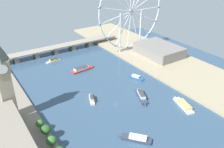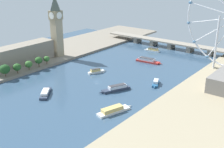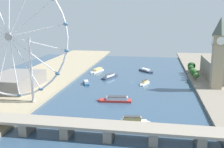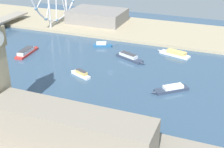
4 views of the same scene
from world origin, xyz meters
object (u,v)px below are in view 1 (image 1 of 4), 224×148
(tour_boat_4, at_px, (142,96))
(tour_boat_3, at_px, (54,60))
(parliament_block, at_px, (15,144))
(tour_boat_5, at_px, (184,105))
(riverside_hall, at_px, (159,50))
(river_bridge, at_px, (54,49))
(tour_boat_2, at_px, (136,138))
(ferris_wheel, at_px, (131,12))
(tour_boat_0, at_px, (92,99))
(tour_boat_6, at_px, (137,78))
(tour_boat_1, at_px, (82,69))
(clock_tower, at_px, (4,79))

(tour_boat_4, bearing_deg, tour_boat_3, -138.56)
(parliament_block, bearing_deg, tour_boat_4, 5.56)
(tour_boat_5, bearing_deg, parliament_block, 98.49)
(riverside_hall, bearing_deg, river_bridge, 141.65)
(riverside_hall, relative_size, tour_boat_3, 2.71)
(river_bridge, distance_m, tour_boat_4, 181.25)
(tour_boat_2, height_order, tour_boat_3, tour_boat_3)
(ferris_wheel, height_order, river_bridge, ferris_wheel)
(ferris_wheel, xyz_separation_m, tour_boat_0, (-123.23, -92.32, -61.77))
(tour_boat_2, relative_size, tour_boat_6, 1.25)
(tour_boat_6, bearing_deg, parliament_block, -95.17)
(ferris_wheel, bearing_deg, tour_boat_4, -122.01)
(ferris_wheel, bearing_deg, riverside_hall, -61.02)
(river_bridge, bearing_deg, riverside_hall, -38.35)
(river_bridge, distance_m, tour_boat_0, 153.11)
(river_bridge, height_order, tour_boat_5, river_bridge)
(tour_boat_4, bearing_deg, parliament_block, -60.16)
(tour_boat_4, height_order, tour_boat_6, tour_boat_4)
(ferris_wheel, xyz_separation_m, tour_boat_5, (-48.06, -156.54, -61.84))
(riverside_hall, relative_size, tour_boat_4, 2.05)
(riverside_hall, relative_size, tour_boat_1, 1.83)
(tour_boat_4, bearing_deg, tour_boat_5, 59.01)
(ferris_wheel, distance_m, riverside_hall, 72.19)
(parliament_block, relative_size, riverside_hall, 1.36)
(tour_boat_0, relative_size, tour_boat_4, 0.68)
(ferris_wheel, relative_size, tour_boat_3, 4.80)
(ferris_wheel, height_order, tour_boat_0, ferris_wheel)
(clock_tower, bearing_deg, tour_boat_3, 51.80)
(clock_tower, height_order, tour_boat_2, clock_tower)
(ferris_wheel, distance_m, tour_boat_6, 114.11)
(tour_boat_3, distance_m, tour_boat_6, 129.65)
(tour_boat_1, height_order, tour_boat_2, tour_boat_1)
(river_bridge, height_order, tour_boat_3, river_bridge)
(ferris_wheel, relative_size, tour_boat_2, 4.47)
(tour_boat_0, relative_size, tour_boat_3, 0.90)
(tour_boat_2, relative_size, tour_boat_4, 0.81)
(tour_boat_2, bearing_deg, tour_boat_3, -40.93)
(river_bridge, bearing_deg, ferris_wheel, -29.48)
(tour_boat_2, bearing_deg, river_bridge, -44.41)
(clock_tower, relative_size, tour_boat_0, 3.53)
(clock_tower, relative_size, tour_boat_5, 2.28)
(parliament_block, distance_m, tour_boat_0, 99.28)
(clock_tower, xyz_separation_m, tour_boat_3, (84.30, 107.14, -42.20))
(tour_boat_4, bearing_deg, tour_boat_1, -142.14)
(tour_boat_0, height_order, tour_boat_5, tour_boat_0)
(tour_boat_0, xyz_separation_m, tour_boat_6, (72.28, 11.19, -0.23))
(river_bridge, distance_m, tour_boat_6, 151.13)
(tour_boat_4, distance_m, tour_boat_6, 44.27)
(river_bridge, bearing_deg, tour_boat_2, -94.06)
(river_bridge, distance_m, tour_boat_1, 80.71)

